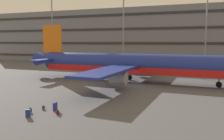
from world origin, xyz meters
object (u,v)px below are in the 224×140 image
at_px(backpack_teal, 57,112).
at_px(backpack_red, 44,108).
at_px(suitcase_scuffed, 55,106).
at_px(airliner, 132,65).
at_px(suitcase_navy, 28,113).
at_px(backpack_upright, 30,110).

bearing_deg(backpack_teal, backpack_red, 156.47).
bearing_deg(suitcase_scuffed, airliner, 83.03).
bearing_deg(backpack_red, suitcase_navy, -85.16).
relative_size(suitcase_scuffed, backpack_red, 2.06).
relative_size(airliner, backpack_teal, 76.83).
xyz_separation_m(airliner, backpack_red, (-3.83, -20.07, -2.79)).
xyz_separation_m(backpack_teal, backpack_upright, (-2.92, -0.36, 0.01)).
xyz_separation_m(suitcase_scuffed, backpack_upright, (-1.94, -1.45, -0.20)).
bearing_deg(backpack_upright, backpack_red, 67.94).
height_order(suitcase_scuffed, suitcase_navy, suitcase_scuffed).
bearing_deg(airliner, backpack_upright, -101.56).
bearing_deg(backpack_upright, suitcase_navy, -57.61).
relative_size(suitcase_navy, backpack_upright, 1.49).
relative_size(suitcase_navy, backpack_teal, 1.56).
xyz_separation_m(backpack_upright, backpack_red, (0.56, 1.38, -0.05)).
bearing_deg(backpack_upright, airliner, 78.44).
distance_m(backpack_upright, backpack_red, 1.49).
bearing_deg(suitcase_navy, suitcase_scuffed, 66.59).
distance_m(airliner, backpack_upright, 22.07).
bearing_deg(suitcase_navy, backpack_teal, 36.62).
bearing_deg(airliner, suitcase_scuffed, -96.97).
relative_size(backpack_teal, backpack_red, 1.16).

